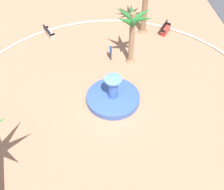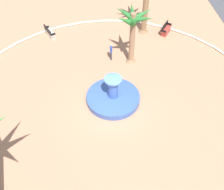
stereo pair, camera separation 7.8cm
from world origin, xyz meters
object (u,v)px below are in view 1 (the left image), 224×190
palm_tree_near_fountain (133,26)px  bench_north (165,30)px  fountain (113,97)px  person_pedestrian_stroll (111,51)px  bench_east (49,33)px

palm_tree_near_fountain → bench_north: (-4.18, 3.94, -3.15)m
fountain → person_pedestrian_stroll: fountain is taller
palm_tree_near_fountain → person_pedestrian_stroll: size_ratio=3.01×
bench_north → person_pedestrian_stroll: (3.78, -5.63, 0.55)m
fountain → bench_north: bearing=146.4°
person_pedestrian_stroll → bench_east: bearing=-124.6°
person_pedestrian_stroll → bench_north: bearing=123.9°
person_pedestrian_stroll → palm_tree_near_fountain: bearing=76.6°
palm_tree_near_fountain → person_pedestrian_stroll: palm_tree_near_fountain is taller
bench_east → person_pedestrian_stroll: person_pedestrian_stroll is taller
fountain → bench_north: size_ratio=2.46×
palm_tree_near_fountain → person_pedestrian_stroll: 3.13m
fountain → bench_north: (-8.70, 5.79, 0.04)m
bench_north → person_pedestrian_stroll: bearing=-56.1°
fountain → person_pedestrian_stroll: 4.95m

